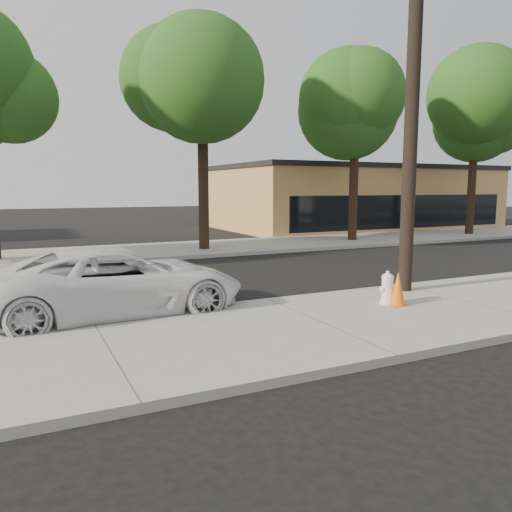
% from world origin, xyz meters
% --- Properties ---
extents(ground, '(120.00, 120.00, 0.00)m').
position_xyz_m(ground, '(0.00, 0.00, 0.00)').
color(ground, black).
rests_on(ground, ground).
extents(near_sidewalk, '(90.00, 4.40, 0.15)m').
position_xyz_m(near_sidewalk, '(0.00, -4.30, 0.07)').
color(near_sidewalk, gray).
rests_on(near_sidewalk, ground).
extents(far_sidewalk, '(90.00, 5.00, 0.15)m').
position_xyz_m(far_sidewalk, '(0.00, 8.50, 0.07)').
color(far_sidewalk, gray).
rests_on(far_sidewalk, ground).
extents(curb_near, '(90.00, 0.12, 0.16)m').
position_xyz_m(curb_near, '(0.00, -2.10, 0.07)').
color(curb_near, '#9E9B93').
rests_on(curb_near, ground).
extents(building_main, '(18.00, 10.00, 4.00)m').
position_xyz_m(building_main, '(16.00, 16.00, 2.00)').
color(building_main, tan).
rests_on(building_main, ground).
extents(utility_pole, '(1.40, 0.34, 9.00)m').
position_xyz_m(utility_pole, '(3.60, -2.70, 4.70)').
color(utility_pole, black).
rests_on(utility_pole, near_sidewalk).
extents(tree_c, '(4.96, 4.80, 9.55)m').
position_xyz_m(tree_c, '(2.22, 7.64, 6.91)').
color(tree_c, black).
rests_on(tree_c, far_sidewalk).
extents(tree_d, '(4.50, 4.35, 8.75)m').
position_xyz_m(tree_d, '(10.20, 7.95, 6.37)').
color(tree_d, black).
rests_on(tree_d, far_sidewalk).
extents(tree_e, '(4.80, 4.65, 9.25)m').
position_xyz_m(tree_e, '(18.21, 7.74, 6.70)').
color(tree_e, black).
rests_on(tree_e, far_sidewalk).
extents(police_cruiser, '(5.48, 2.72, 1.49)m').
position_xyz_m(police_cruiser, '(-3.33, -1.56, 0.75)').
color(police_cruiser, white).
rests_on(police_cruiser, ground).
extents(fire_hydrant, '(0.36, 0.34, 0.70)m').
position_xyz_m(fire_hydrant, '(2.18, -3.69, 0.49)').
color(fire_hydrant, white).
rests_on(fire_hydrant, near_sidewalk).
extents(traffic_cone, '(0.45, 0.45, 0.76)m').
position_xyz_m(traffic_cone, '(2.29, -3.91, 0.52)').
color(traffic_cone, '#FF640D').
rests_on(traffic_cone, near_sidewalk).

